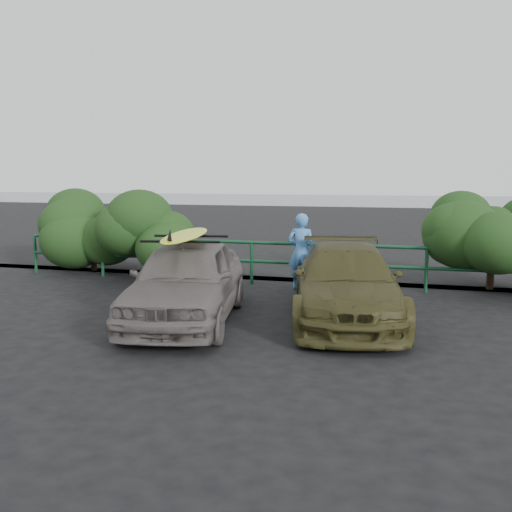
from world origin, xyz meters
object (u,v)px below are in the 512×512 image
Objects in this scene: sedan at (186,281)px; man at (301,252)px; guardrail at (293,264)px; olive_vehicle at (346,283)px; surfboard at (186,235)px.

sedan is 2.45× the size of man.
guardrail is 3.89m from sedan.
surfboard is (-2.71, -0.90, 0.88)m from olive_vehicle.
sedan is 0.81m from surfboard.
surfboard reaches higher than guardrail.
guardrail is at bearing 109.02° from olive_vehicle.
olive_vehicle is 2.76m from man.
sedan is 2.85m from olive_vehicle.
guardrail is at bearing 62.73° from surfboard.
surfboard is (0.00, -0.00, 0.81)m from sedan.
olive_vehicle is 2.62× the size of man.
man reaches higher than olive_vehicle.
olive_vehicle reaches higher than guardrail.
man is at bearing -54.12° from guardrail.
guardrail is 0.59m from man.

